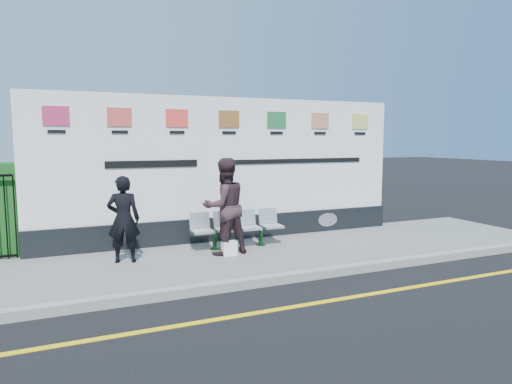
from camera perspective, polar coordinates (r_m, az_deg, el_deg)
ground at (r=6.35m, az=4.47°, el=-14.19°), size 80.00×80.00×0.00m
pavement at (r=8.51m, az=-3.51°, el=-8.32°), size 14.00×3.00×0.12m
kerb at (r=7.17m, az=0.67°, el=-11.10°), size 14.00×0.18×0.14m
yellow_line at (r=6.35m, az=4.47°, el=-14.15°), size 14.00×0.10×0.01m
billboard at (r=9.70m, az=-3.51°, el=1.68°), size 8.00×0.30×3.00m
bench at (r=9.07m, az=-2.24°, el=-5.70°), size 1.86×0.55×0.40m
woman_left at (r=8.22m, az=-16.23°, el=-3.28°), size 0.62×0.48×1.52m
woman_right at (r=8.45m, az=-3.95°, el=-1.81°), size 0.98×0.82×1.79m
handbag_brown at (r=8.93m, az=-3.72°, el=-3.95°), size 0.27×0.18×0.20m
carrier_bag_white at (r=8.48m, az=-3.35°, el=-7.04°), size 0.27×0.16×0.27m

